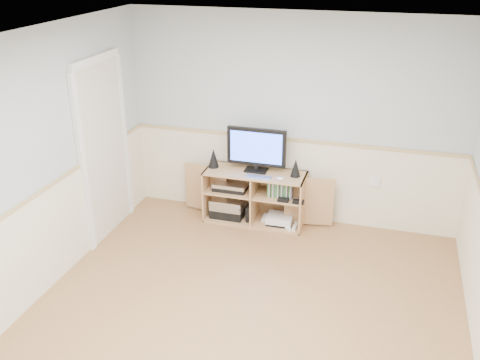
# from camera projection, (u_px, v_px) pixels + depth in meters

# --- Properties ---
(room) EXTENTS (4.04, 4.54, 2.54)m
(room) POSITION_uv_depth(u_px,v_px,m) (236.00, 199.00, 4.43)
(room) COLOR tan
(room) RESTS_ON ground
(media_cabinet) EXTENTS (1.90, 0.46, 0.65)m
(media_cabinet) POSITION_uv_depth(u_px,v_px,m) (256.00, 195.00, 6.56)
(media_cabinet) COLOR tan
(media_cabinet) RESTS_ON floor
(monitor) EXTENTS (0.71, 0.18, 0.53)m
(monitor) POSITION_uv_depth(u_px,v_px,m) (256.00, 148.00, 6.30)
(monitor) COLOR black
(monitor) RESTS_ON media_cabinet
(speaker_left) EXTENTS (0.13, 0.13, 0.24)m
(speaker_left) POSITION_uv_depth(u_px,v_px,m) (213.00, 158.00, 6.49)
(speaker_left) COLOR black
(speaker_left) RESTS_ON media_cabinet
(speaker_right) EXTENTS (0.12, 0.12, 0.22)m
(speaker_right) POSITION_uv_depth(u_px,v_px,m) (296.00, 168.00, 6.23)
(speaker_right) COLOR black
(speaker_right) RESTS_ON media_cabinet
(keyboard) EXTENTS (0.31, 0.14, 0.01)m
(keyboard) POSITION_uv_depth(u_px,v_px,m) (259.00, 177.00, 6.23)
(keyboard) COLOR silver
(keyboard) RESTS_ON media_cabinet
(mouse) EXTENTS (0.11, 0.09, 0.04)m
(mouse) POSITION_uv_depth(u_px,v_px,m) (280.00, 179.00, 6.16)
(mouse) COLOR white
(mouse) RESTS_ON media_cabinet
(av_components) EXTENTS (0.50, 0.30, 0.47)m
(av_components) POSITION_uv_depth(u_px,v_px,m) (229.00, 201.00, 6.64)
(av_components) COLOR black
(av_components) RESTS_ON media_cabinet
(game_consoles) EXTENTS (0.45, 0.30, 0.11)m
(game_consoles) POSITION_uv_depth(u_px,v_px,m) (279.00, 219.00, 6.52)
(game_consoles) COLOR white
(game_consoles) RESTS_ON media_cabinet
(game_cases) EXTENTS (0.30, 0.14, 0.19)m
(game_cases) POSITION_uv_depth(u_px,v_px,m) (281.00, 189.00, 6.35)
(game_cases) COLOR #3F8C3F
(game_cases) RESTS_ON media_cabinet
(wall_outlet) EXTENTS (0.12, 0.03, 0.12)m
(wall_outlet) POSITION_uv_depth(u_px,v_px,m) (375.00, 182.00, 6.25)
(wall_outlet) COLOR white
(wall_outlet) RESTS_ON wall_back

